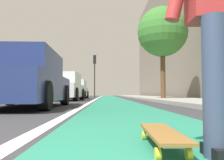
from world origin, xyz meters
TOP-DOWN VIEW (x-y plane):
  - ground_plane at (10.00, 0.00)m, footprint 80.00×80.00m
  - bike_lane_paint at (24.00, 0.00)m, footprint 56.00×1.81m
  - lane_stripe_white at (20.00, 1.05)m, footprint 52.00×0.16m
  - sidewalk_curb at (18.00, -3.39)m, footprint 52.00×3.20m
  - building_facade at (22.00, -6.24)m, footprint 40.00×1.20m
  - skateboard at (0.94, 0.01)m, footprint 0.85×0.23m
  - skater_person at (0.79, -0.33)m, footprint 0.46×0.72m
  - parked_car_near at (5.82, 2.57)m, footprint 4.58×2.04m
  - parked_car_mid at (12.67, 2.74)m, footprint 4.16×2.09m
  - parked_car_far at (18.81, 2.83)m, footprint 4.47×1.92m
  - traffic_light at (22.62, 1.45)m, footprint 0.33×0.28m
  - street_tree_mid at (13.47, -2.99)m, footprint 2.98×2.98m

SIDE VIEW (x-z plane):
  - ground_plane at x=10.00m, z-range 0.00..0.00m
  - bike_lane_paint at x=24.00m, z-range 0.00..0.00m
  - lane_stripe_white at x=20.00m, z-range 0.00..0.01m
  - sidewalk_curb at x=18.00m, z-range 0.00..0.12m
  - skateboard at x=0.94m, z-range 0.04..0.15m
  - parked_car_far at x=18.81m, z-range -0.04..1.43m
  - parked_car_near at x=5.82m, z-range -0.03..1.46m
  - parked_car_mid at x=12.67m, z-range -0.02..1.48m
  - skater_person at x=0.79m, z-range 0.12..1.76m
  - traffic_light at x=22.62m, z-range 0.79..4.90m
  - street_tree_mid at x=13.47m, z-range 1.27..6.82m
  - building_facade at x=22.00m, z-range 0.00..13.60m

